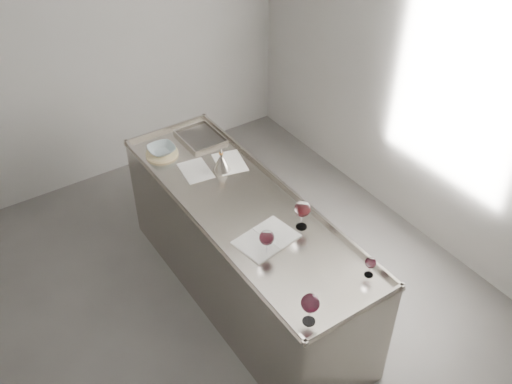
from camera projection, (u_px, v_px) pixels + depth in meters
room_shell at (198, 202)px, 3.35m from camera, size 4.54×5.04×2.84m
counter at (244, 252)px, 4.34m from camera, size 0.77×2.42×0.97m
wine_glass_left at (310, 304)px, 3.14m from camera, size 0.11×0.11×0.21m
wine_glass_middle at (267, 238)px, 3.57m from camera, size 0.10×0.10×0.19m
wine_glass_right at (303, 209)px, 3.77m from camera, size 0.11×0.11×0.22m
wine_glass_small at (371, 263)px, 3.45m from camera, size 0.07×0.07×0.14m
notebook at (266, 239)px, 3.76m from camera, size 0.43×0.33×0.02m
loose_paper_top at (230, 162)px, 4.45m from camera, size 0.28×0.35×0.00m
loose_paper_under at (196, 171)px, 4.36m from camera, size 0.25×0.32×0.00m
trivet at (162, 153)px, 4.53m from camera, size 0.33×0.33×0.02m
ceramic_bowl at (162, 150)px, 4.51m from camera, size 0.22×0.22×0.05m
wine_funnel at (222, 163)px, 4.34m from camera, size 0.14×0.14×0.20m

